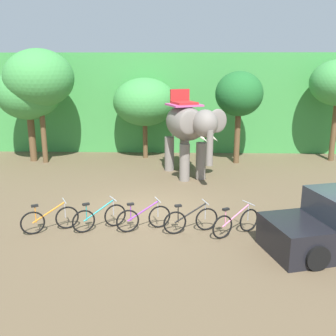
# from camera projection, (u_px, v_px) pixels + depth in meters

# --- Properties ---
(ground_plane) EXTENTS (80.00, 80.00, 0.00)m
(ground_plane) POSITION_uv_depth(u_px,v_px,m) (146.00, 212.00, 13.39)
(ground_plane) COLOR brown
(foliage_hedge) EXTENTS (36.00, 6.00, 5.45)m
(foliage_hedge) POSITION_uv_depth(u_px,v_px,m) (162.00, 99.00, 24.61)
(foliage_hedge) COLOR #3D8E42
(foliage_hedge) RESTS_ON ground
(tree_center_right) EXTENTS (3.12, 3.12, 4.79)m
(tree_center_right) POSITION_uv_depth(u_px,v_px,m) (28.00, 93.00, 19.66)
(tree_center_right) COLOR brown
(tree_center_right) RESTS_ON ground
(tree_far_right) EXTENTS (3.35, 3.35, 5.60)m
(tree_far_right) POSITION_uv_depth(u_px,v_px,m) (39.00, 78.00, 19.14)
(tree_far_right) COLOR brown
(tree_far_right) RESTS_ON ground
(tree_center_left) EXTENTS (3.25, 3.25, 4.19)m
(tree_center_left) POSITION_uv_depth(u_px,v_px,m) (145.00, 102.00, 20.46)
(tree_center_left) COLOR brown
(tree_center_left) RESTS_ON ground
(tree_far_left) EXTENTS (2.32, 2.32, 4.54)m
(tree_far_left) POSITION_uv_depth(u_px,v_px,m) (239.00, 95.00, 19.24)
(tree_far_left) COLOR brown
(tree_far_left) RESTS_ON ground
(elephant) EXTENTS (2.92, 4.19, 3.78)m
(elephant) POSITION_uv_depth(u_px,v_px,m) (188.00, 127.00, 17.15)
(elephant) COLOR slate
(elephant) RESTS_ON ground
(bike_orange) EXTENTS (1.55, 0.85, 0.92)m
(bike_orange) POSITION_uv_depth(u_px,v_px,m) (50.00, 219.00, 11.79)
(bike_orange) COLOR black
(bike_orange) RESTS_ON ground
(bike_teal) EXTENTS (1.49, 0.92, 0.92)m
(bike_teal) POSITION_uv_depth(u_px,v_px,m) (100.00, 217.00, 11.94)
(bike_teal) COLOR black
(bike_teal) RESTS_ON ground
(bike_purple) EXTENTS (1.60, 0.76, 0.92)m
(bike_purple) POSITION_uv_depth(u_px,v_px,m) (144.00, 218.00, 11.90)
(bike_purple) COLOR black
(bike_purple) RESTS_ON ground
(bike_black) EXTENTS (1.64, 0.68, 0.92)m
(bike_black) POSITION_uv_depth(u_px,v_px,m) (191.00, 220.00, 11.74)
(bike_black) COLOR black
(bike_black) RESTS_ON ground
(bike_pink) EXTENTS (1.47, 0.96, 0.92)m
(bike_pink) POSITION_uv_depth(u_px,v_px,m) (236.00, 223.00, 11.55)
(bike_pink) COLOR black
(bike_pink) RESTS_ON ground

